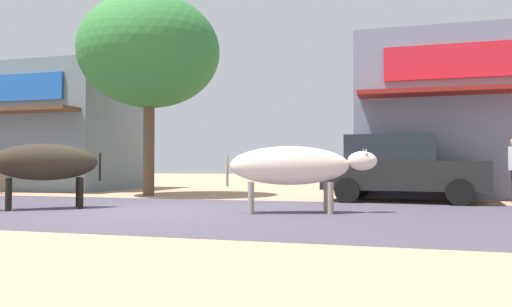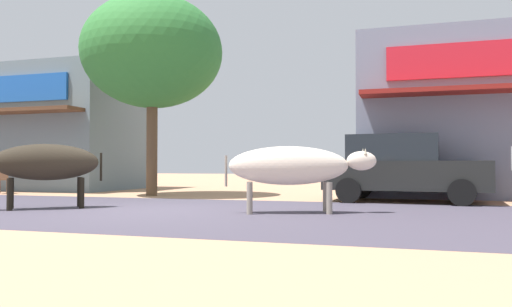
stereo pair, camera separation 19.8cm
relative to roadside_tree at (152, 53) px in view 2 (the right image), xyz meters
The scene contains 9 objects.
ground 6.43m from the roadside_tree, 62.68° to the right, with size 80.00×80.00×0.00m, color tan.
asphalt_road 6.43m from the roadside_tree, 62.68° to the right, with size 72.00×6.54×0.00m, color #453E4C.
storefront_left_cafe 7.51m from the roadside_tree, 158.45° to the left, with size 8.23×4.98×4.49m.
storefront_right_club 10.50m from the roadside_tree, 14.93° to the left, with size 8.19×4.98×4.62m.
roadside_tree is the anchor object (origin of this frame).
parked_hatchback_car 7.88m from the roadside_tree, ahead, with size 3.94×2.06×1.64m.
cow_near_brown 5.66m from the roadside_tree, 89.53° to the right, with size 2.30×2.08×1.34m.
cow_far_dark 7.36m from the roadside_tree, 37.88° to the right, with size 2.78×1.30×1.25m.
cafe_chair_near_tree 6.22m from the roadside_tree, behind, with size 0.58×0.58×0.92m.
Camera 2 is at (5.07, -8.89, 0.90)m, focal length 35.09 mm.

